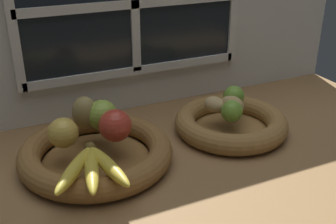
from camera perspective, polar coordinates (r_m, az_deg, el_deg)
The scene contains 13 objects.
ground_plane at distance 104.75cm, azimuth 1.34°, elevation -5.86°, with size 140.00×90.00×3.00cm, color olive.
back_wall at distance 119.76cm, azimuth -4.94°, elevation 13.23°, with size 140.00×4.60×55.00cm.
fruit_bowl_left at distance 99.03cm, azimuth -9.79°, elevation -5.52°, with size 35.74×35.74×5.44cm.
fruit_bowl_right at distance 112.42cm, azimuth 8.58°, elevation -1.50°, with size 30.00×30.00×5.44cm.
apple_green_back at distance 101.50cm, azimuth -8.97°, elevation -0.42°, with size 7.45×7.45×7.45cm, color #8CAD3D.
apple_red_right at distance 95.88cm, azimuth -7.22°, elevation -1.85°, with size 7.59×7.59×7.59cm, color #B73828.
apple_golden_left at distance 95.65cm, azimuth -14.15°, elevation -2.79°, with size 6.86×6.86×6.86cm, color gold.
pear_brown at distance 102.18cm, azimuth -11.29°, elevation -0.14°, with size 6.27×5.90×8.40cm, color olive.
banana_bunch_front at distance 85.77cm, azimuth -10.41°, elevation -7.43°, with size 15.55×18.70×2.85cm.
potato_oblong at distance 110.66cm, azimuth 6.40°, elevation 1.03°, with size 6.14×4.75×4.15cm, color tan.
potato_large at distance 110.18cm, azimuth 8.75°, elevation 0.95°, with size 6.86×5.16×4.77cm, color tan.
lime_near at distance 105.79cm, azimuth 8.72°, elevation 0.12°, with size 5.54×5.54×5.54cm, color #6B9E33.
lime_far at distance 114.48cm, azimuth 8.99°, elevation 2.15°, with size 5.76×5.76×5.76cm, color #6B9E33.
Camera 1 is at (-39.80, -80.47, 52.46)cm, focal length 44.58 mm.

